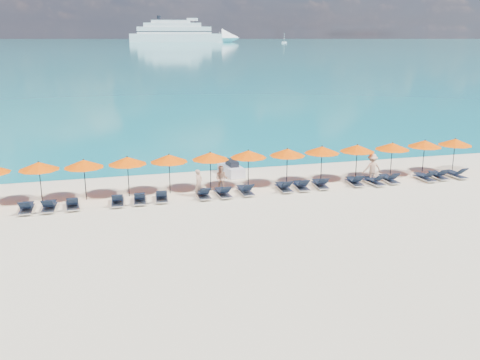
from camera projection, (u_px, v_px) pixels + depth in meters
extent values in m
plane|color=beige|center=(256.00, 220.00, 25.76)|extent=(1400.00, 1400.00, 0.00)
cube|color=#1FA9B2|center=(98.00, 42.00, 640.70)|extent=(1600.00, 1300.00, 0.01)
cube|color=white|center=(176.00, 38.00, 591.52)|extent=(102.68, 33.79, 9.19)
cone|color=white|center=(231.00, 38.00, 597.73)|extent=(23.09, 23.09, 20.21)
cube|color=white|center=(174.00, 30.00, 589.15)|extent=(82.28, 27.94, 7.35)
cube|color=white|center=(172.00, 25.00, 587.51)|extent=(64.03, 23.31, 4.59)
cube|color=white|center=(171.00, 22.00, 586.35)|extent=(43.64, 17.46, 3.22)
cube|color=black|center=(174.00, 32.00, 589.51)|extent=(83.31, 28.28, 0.83)
cube|color=black|center=(174.00, 28.00, 588.66)|extent=(81.26, 27.60, 0.83)
cylinder|color=black|center=(159.00, 18.00, 584.08)|extent=(4.04, 4.04, 5.05)
cube|color=white|center=(220.00, 42.00, 561.62)|extent=(6.00, 2.00, 1.60)
cylinder|color=white|center=(220.00, 37.00, 560.25)|extent=(0.36, 0.36, 9.99)
cube|color=white|center=(284.00, 42.00, 536.59)|extent=(5.20, 1.73, 1.39)
cylinder|color=white|center=(284.00, 38.00, 535.40)|extent=(0.31, 0.31, 8.66)
cube|color=white|center=(231.00, 170.00, 34.01)|extent=(1.24, 2.67, 0.59)
cube|color=black|center=(232.00, 164.00, 33.70)|extent=(0.65, 1.13, 0.38)
cylinder|color=black|center=(228.00, 158.00, 34.43)|extent=(0.59, 0.13, 0.06)
imported|color=tan|center=(199.00, 183.00, 29.28)|extent=(0.66, 0.64, 1.52)
imported|color=tan|center=(222.00, 179.00, 30.17)|extent=(0.85, 0.72, 1.51)
imported|color=tan|center=(372.00, 168.00, 32.09)|extent=(1.17, 0.61, 1.75)
cylinder|color=black|center=(40.00, 183.00, 28.08)|extent=(0.05, 0.05, 2.20)
cone|color=#FF5200|center=(39.00, 166.00, 27.83)|extent=(2.10, 2.10, 0.42)
sphere|color=black|center=(38.00, 162.00, 27.77)|extent=(0.08, 0.08, 0.08)
cylinder|color=black|center=(85.00, 180.00, 28.57)|extent=(0.05, 0.05, 2.20)
cone|color=#FF5200|center=(84.00, 164.00, 28.33)|extent=(2.10, 2.10, 0.42)
sphere|color=black|center=(83.00, 160.00, 28.27)|extent=(0.08, 0.08, 0.08)
cylinder|color=black|center=(128.00, 177.00, 29.25)|extent=(0.05, 0.05, 2.20)
cone|color=#FF5200|center=(127.00, 161.00, 29.00)|extent=(2.10, 2.10, 0.42)
sphere|color=black|center=(127.00, 157.00, 28.95)|extent=(0.08, 0.08, 0.08)
cylinder|color=black|center=(170.00, 174.00, 29.80)|extent=(0.05, 0.05, 2.20)
cone|color=#FF5200|center=(169.00, 158.00, 29.55)|extent=(2.10, 2.10, 0.42)
sphere|color=black|center=(169.00, 154.00, 29.50)|extent=(0.08, 0.08, 0.08)
cylinder|color=black|center=(211.00, 172.00, 30.35)|extent=(0.05, 0.05, 2.20)
cone|color=#FF5200|center=(210.00, 156.00, 30.10)|extent=(2.10, 2.10, 0.42)
sphere|color=black|center=(210.00, 152.00, 30.04)|extent=(0.08, 0.08, 0.08)
cylinder|color=black|center=(248.00, 169.00, 30.86)|extent=(0.05, 0.05, 2.20)
cone|color=#FF5200|center=(248.00, 154.00, 30.61)|extent=(2.10, 2.10, 0.42)
sphere|color=black|center=(248.00, 150.00, 30.56)|extent=(0.08, 0.08, 0.08)
cylinder|color=black|center=(287.00, 167.00, 31.31)|extent=(0.05, 0.05, 2.20)
cone|color=#FF5200|center=(287.00, 152.00, 31.07)|extent=(2.10, 2.10, 0.42)
sphere|color=black|center=(287.00, 148.00, 31.01)|extent=(0.08, 0.08, 0.08)
cylinder|color=black|center=(321.00, 165.00, 31.96)|extent=(0.05, 0.05, 2.20)
cone|color=#FF5200|center=(322.00, 150.00, 31.72)|extent=(2.10, 2.10, 0.42)
sphere|color=black|center=(322.00, 146.00, 31.66)|extent=(0.08, 0.08, 0.08)
cylinder|color=black|center=(356.00, 163.00, 32.40)|extent=(0.05, 0.05, 2.20)
cone|color=#FF5200|center=(357.00, 148.00, 32.16)|extent=(2.10, 2.10, 0.42)
sphere|color=black|center=(357.00, 145.00, 32.10)|extent=(0.08, 0.08, 0.08)
cylinder|color=black|center=(391.00, 161.00, 32.98)|extent=(0.05, 0.05, 2.20)
cone|color=#FF5200|center=(392.00, 146.00, 32.73)|extent=(2.10, 2.10, 0.42)
sphere|color=black|center=(393.00, 143.00, 32.68)|extent=(0.08, 0.08, 0.08)
cylinder|color=black|center=(423.00, 158.00, 33.76)|extent=(0.05, 0.05, 2.20)
cone|color=#FF5200|center=(425.00, 144.00, 33.52)|extent=(2.10, 2.10, 0.42)
sphere|color=black|center=(425.00, 140.00, 33.46)|extent=(0.08, 0.08, 0.08)
cylinder|color=black|center=(454.00, 156.00, 34.24)|extent=(0.05, 0.05, 2.20)
cone|color=#FF5200|center=(455.00, 142.00, 34.00)|extent=(2.10, 2.10, 0.42)
sphere|color=black|center=(456.00, 139.00, 33.94)|extent=(0.08, 0.08, 0.08)
cube|color=silver|center=(27.00, 209.00, 26.86)|extent=(0.65, 1.71, 0.06)
cube|color=black|center=(27.00, 205.00, 27.06)|extent=(0.57, 1.11, 0.04)
cube|color=black|center=(24.00, 205.00, 26.24)|extent=(0.56, 0.55, 0.43)
cube|color=silver|center=(50.00, 208.00, 27.13)|extent=(0.72, 1.73, 0.06)
cube|color=black|center=(50.00, 203.00, 27.33)|extent=(0.62, 1.13, 0.04)
cube|color=black|center=(47.00, 203.00, 26.50)|extent=(0.58, 0.57, 0.43)
cube|color=silver|center=(73.00, 206.00, 27.46)|extent=(0.76, 1.75, 0.06)
cube|color=black|center=(72.00, 201.00, 27.64)|extent=(0.64, 1.14, 0.04)
cube|color=black|center=(72.00, 201.00, 26.85)|extent=(0.59, 0.58, 0.43)
cube|color=silver|center=(118.00, 202.00, 28.02)|extent=(0.72, 1.73, 0.06)
cube|color=black|center=(118.00, 198.00, 28.22)|extent=(0.61, 1.13, 0.04)
cube|color=black|center=(117.00, 198.00, 27.39)|extent=(0.58, 0.57, 0.43)
cube|color=silver|center=(140.00, 200.00, 28.35)|extent=(0.76, 1.75, 0.06)
cube|color=black|center=(140.00, 196.00, 28.55)|extent=(0.64, 1.14, 0.04)
cube|color=black|center=(140.00, 196.00, 27.72)|extent=(0.59, 0.58, 0.43)
cube|color=silver|center=(162.00, 198.00, 28.71)|extent=(0.77, 1.75, 0.06)
cube|color=black|center=(161.00, 194.00, 28.90)|extent=(0.65, 1.15, 0.04)
cube|color=black|center=(162.00, 194.00, 28.08)|extent=(0.60, 0.58, 0.43)
cube|color=silver|center=(203.00, 195.00, 29.21)|extent=(0.63, 1.70, 0.06)
cube|color=black|center=(202.00, 191.00, 29.40)|extent=(0.56, 1.10, 0.04)
cube|color=black|center=(205.00, 191.00, 28.59)|extent=(0.55, 0.54, 0.43)
cube|color=silver|center=(223.00, 194.00, 29.45)|extent=(0.77, 1.75, 0.06)
cube|color=black|center=(221.00, 190.00, 29.64)|extent=(0.65, 1.14, 0.04)
cube|color=black|center=(226.00, 189.00, 28.85)|extent=(0.60, 0.58, 0.43)
cube|color=silver|center=(245.00, 192.00, 29.88)|extent=(0.67, 1.72, 0.06)
cube|color=black|center=(244.00, 188.00, 30.07)|extent=(0.58, 1.12, 0.04)
cube|color=black|center=(248.00, 187.00, 29.27)|extent=(0.57, 0.55, 0.43)
cube|color=silver|center=(284.00, 188.00, 30.52)|extent=(0.67, 1.72, 0.06)
cube|color=black|center=(283.00, 184.00, 30.71)|extent=(0.58, 1.11, 0.04)
cube|color=black|center=(287.00, 184.00, 29.89)|extent=(0.56, 0.55, 0.43)
cube|color=silver|center=(301.00, 187.00, 30.79)|extent=(0.77, 1.75, 0.06)
cube|color=black|center=(300.00, 183.00, 30.98)|extent=(0.65, 1.14, 0.04)
cube|color=black|center=(304.00, 183.00, 30.16)|extent=(0.60, 0.58, 0.43)
cube|color=silver|center=(320.00, 185.00, 31.14)|extent=(0.79, 1.75, 0.06)
cube|color=black|center=(319.00, 181.00, 31.34)|extent=(0.66, 1.15, 0.04)
cube|color=black|center=(323.00, 181.00, 30.51)|extent=(0.60, 0.59, 0.43)
cube|color=silver|center=(354.00, 183.00, 31.69)|extent=(0.75, 1.74, 0.06)
cube|color=black|center=(353.00, 179.00, 31.89)|extent=(0.63, 1.14, 0.04)
cube|color=black|center=(359.00, 178.00, 31.06)|extent=(0.59, 0.58, 0.43)
cube|color=silver|center=(374.00, 182.00, 31.78)|extent=(0.79, 1.75, 0.06)
cube|color=black|center=(371.00, 179.00, 31.96)|extent=(0.66, 1.15, 0.04)
cube|color=black|center=(379.00, 178.00, 31.18)|extent=(0.60, 0.59, 0.43)
cube|color=silver|center=(389.00, 180.00, 32.24)|extent=(0.66, 1.72, 0.06)
cube|color=black|center=(387.00, 177.00, 32.43)|extent=(0.58, 1.11, 0.04)
cube|color=black|center=(394.00, 176.00, 31.61)|extent=(0.56, 0.55, 0.43)
cube|color=silver|center=(425.00, 178.00, 32.67)|extent=(0.66, 1.71, 0.06)
cube|color=black|center=(422.00, 175.00, 32.86)|extent=(0.58, 1.11, 0.04)
cube|color=black|center=(431.00, 174.00, 32.05)|extent=(0.56, 0.55, 0.43)
cube|color=silver|center=(438.00, 176.00, 33.06)|extent=(0.74, 1.74, 0.06)
cube|color=black|center=(436.00, 173.00, 33.25)|extent=(0.63, 1.14, 0.04)
cube|color=black|center=(443.00, 172.00, 32.43)|extent=(0.59, 0.57, 0.43)
cube|color=silver|center=(455.00, 175.00, 33.33)|extent=(0.79, 1.75, 0.06)
cube|color=black|center=(452.00, 172.00, 33.52)|extent=(0.66, 1.15, 0.04)
cube|color=black|center=(462.00, 171.00, 32.73)|extent=(0.60, 0.59, 0.43)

